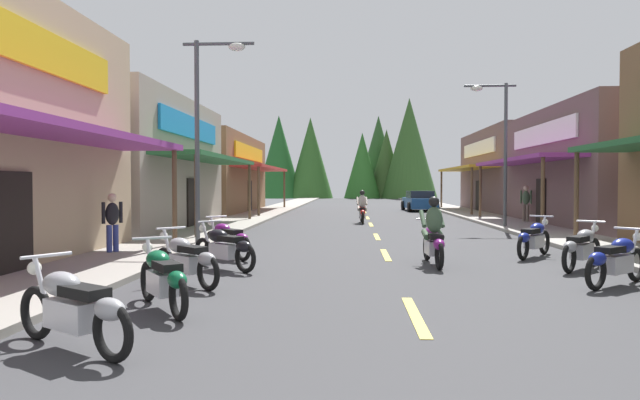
{
  "coord_description": "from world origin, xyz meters",
  "views": [
    {
      "loc": [
        -0.89,
        -0.63,
        1.84
      ],
      "look_at": [
        -2.8,
        33.13,
        0.89
      ],
      "focal_mm": 31.16,
      "sensor_mm": 36.0,
      "label": 1
    }
  ],
  "objects_px": {
    "streetlamp_right": "(498,134)",
    "motorcycle_parked_left_3": "(224,247)",
    "motorcycle_parked_right_3": "(616,259)",
    "pedestrian_by_shop": "(112,220)",
    "motorcycle_parked_right_5": "(534,238)",
    "motorcycle_parked_left_1": "(163,277)",
    "parked_car_curbside": "(420,201)",
    "pedestrian_waiting": "(526,201)",
    "motorcycle_parked_right_4": "(582,247)",
    "motorcycle_parked_left_2": "(186,259)",
    "motorcycle_parked_left_0": "(73,307)",
    "rider_cruising_trailing": "(362,209)",
    "streetlamp_left": "(208,112)",
    "motorcycle_parked_left_4": "(227,239)",
    "rider_cruising_lead": "(433,237)"
  },
  "relations": [
    {
      "from": "motorcycle_parked_left_4",
      "to": "motorcycle_parked_right_5",
      "type": "bearing_deg",
      "value": -128.98
    },
    {
      "from": "streetlamp_left",
      "to": "motorcycle_parked_left_1",
      "type": "bearing_deg",
      "value": -79.85
    },
    {
      "from": "streetlamp_right",
      "to": "motorcycle_parked_right_3",
      "type": "relative_size",
      "value": 3.5
    },
    {
      "from": "streetlamp_right",
      "to": "motorcycle_parked_left_3",
      "type": "distance_m",
      "value": 14.79
    },
    {
      "from": "motorcycle_parked_right_4",
      "to": "parked_car_curbside",
      "type": "distance_m",
      "value": 26.59
    },
    {
      "from": "motorcycle_parked_left_0",
      "to": "parked_car_curbside",
      "type": "relative_size",
      "value": 0.43
    },
    {
      "from": "motorcycle_parked_left_1",
      "to": "rider_cruising_trailing",
      "type": "xyz_separation_m",
      "value": [
        3.25,
        18.42,
        0.17
      ]
    },
    {
      "from": "motorcycle_parked_right_4",
      "to": "motorcycle_parked_left_2",
      "type": "relative_size",
      "value": 1.02
    },
    {
      "from": "motorcycle_parked_left_4",
      "to": "pedestrian_waiting",
      "type": "relative_size",
      "value": 0.9
    },
    {
      "from": "motorcycle_parked_right_3",
      "to": "pedestrian_by_shop",
      "type": "bearing_deg",
      "value": 122.5
    },
    {
      "from": "streetlamp_right",
      "to": "parked_car_curbside",
      "type": "xyz_separation_m",
      "value": [
        -1.27,
        15.57,
        -3.24
      ]
    },
    {
      "from": "motorcycle_parked_left_3",
      "to": "parked_car_curbside",
      "type": "xyz_separation_m",
      "value": [
        7.48,
        27.0,
        0.2
      ]
    },
    {
      "from": "motorcycle_parked_left_2",
      "to": "pedestrian_waiting",
      "type": "bearing_deg",
      "value": -81.74
    },
    {
      "from": "pedestrian_by_shop",
      "to": "pedestrian_waiting",
      "type": "distance_m",
      "value": 18.9
    },
    {
      "from": "motorcycle_parked_left_2",
      "to": "motorcycle_parked_left_0",
      "type": "bearing_deg",
      "value": 131.36
    },
    {
      "from": "motorcycle_parked_right_3",
      "to": "pedestrian_by_shop",
      "type": "relative_size",
      "value": 1.06
    },
    {
      "from": "motorcycle_parked_right_5",
      "to": "rider_cruising_trailing",
      "type": "distance_m",
      "value": 12.76
    },
    {
      "from": "streetlamp_left",
      "to": "rider_cruising_trailing",
      "type": "bearing_deg",
      "value": 65.03
    },
    {
      "from": "motorcycle_parked_right_5",
      "to": "motorcycle_parked_left_4",
      "type": "distance_m",
      "value": 7.7
    },
    {
      "from": "streetlamp_right",
      "to": "motorcycle_parked_left_2",
      "type": "relative_size",
      "value": 3.64
    },
    {
      "from": "motorcycle_parked_right_4",
      "to": "pedestrian_by_shop",
      "type": "distance_m",
      "value": 11.16
    },
    {
      "from": "motorcycle_parked_right_4",
      "to": "pedestrian_by_shop",
      "type": "bearing_deg",
      "value": 123.08
    },
    {
      "from": "rider_cruising_lead",
      "to": "parked_car_curbside",
      "type": "xyz_separation_m",
      "value": [
        2.87,
        26.13,
        0.03
      ]
    },
    {
      "from": "motorcycle_parked_right_3",
      "to": "motorcycle_parked_left_0",
      "type": "relative_size",
      "value": 0.92
    },
    {
      "from": "motorcycle_parked_right_5",
      "to": "motorcycle_parked_left_2",
      "type": "height_order",
      "value": "same"
    },
    {
      "from": "motorcycle_parked_right_3",
      "to": "pedestrian_waiting",
      "type": "bearing_deg",
      "value": 38.67
    },
    {
      "from": "pedestrian_waiting",
      "to": "rider_cruising_lead",
      "type": "bearing_deg",
      "value": -160.78
    },
    {
      "from": "motorcycle_parked_right_5",
      "to": "motorcycle_parked_left_1",
      "type": "bearing_deg",
      "value": 168.1
    },
    {
      "from": "pedestrian_by_shop",
      "to": "pedestrian_waiting",
      "type": "height_order",
      "value": "pedestrian_waiting"
    },
    {
      "from": "pedestrian_by_shop",
      "to": "streetlamp_left",
      "type": "bearing_deg",
      "value": 88.43
    },
    {
      "from": "motorcycle_parked_left_3",
      "to": "rider_cruising_trailing",
      "type": "distance_m",
      "value": 14.86
    },
    {
      "from": "streetlamp_left",
      "to": "pedestrian_by_shop",
      "type": "height_order",
      "value": "streetlamp_left"
    },
    {
      "from": "rider_cruising_lead",
      "to": "rider_cruising_trailing",
      "type": "height_order",
      "value": "same"
    },
    {
      "from": "parked_car_curbside",
      "to": "rider_cruising_trailing",
      "type": "bearing_deg",
      "value": 158.14
    },
    {
      "from": "parked_car_curbside",
      "to": "pedestrian_waiting",
      "type": "bearing_deg",
      "value": -168.12
    },
    {
      "from": "motorcycle_parked_left_2",
      "to": "motorcycle_parked_left_4",
      "type": "relative_size",
      "value": 1.02
    },
    {
      "from": "motorcycle_parked_left_3",
      "to": "pedestrian_waiting",
      "type": "xyz_separation_m",
      "value": [
        10.85,
        14.45,
        0.57
      ]
    },
    {
      "from": "motorcycle_parked_right_3",
      "to": "motorcycle_parked_right_5",
      "type": "relative_size",
      "value": 0.97
    },
    {
      "from": "motorcycle_parked_left_4",
      "to": "motorcycle_parked_right_3",
      "type": "bearing_deg",
      "value": -156.63
    },
    {
      "from": "motorcycle_parked_left_0",
      "to": "motorcycle_parked_left_3",
      "type": "relative_size",
      "value": 1.1
    },
    {
      "from": "streetlamp_right",
      "to": "rider_cruising_lead",
      "type": "relative_size",
      "value": 2.8
    },
    {
      "from": "parked_car_curbside",
      "to": "motorcycle_parked_left_2",
      "type": "bearing_deg",
      "value": 161.86
    },
    {
      "from": "motorcycle_parked_right_5",
      "to": "pedestrian_waiting",
      "type": "bearing_deg",
      "value": 21.04
    },
    {
      "from": "streetlamp_left",
      "to": "pedestrian_waiting",
      "type": "relative_size",
      "value": 3.36
    },
    {
      "from": "parked_car_curbside",
      "to": "motorcycle_parked_right_5",
      "type": "bearing_deg",
      "value": 176.49
    },
    {
      "from": "motorcycle_parked_left_4",
      "to": "rider_cruising_trailing",
      "type": "height_order",
      "value": "rider_cruising_trailing"
    },
    {
      "from": "pedestrian_by_shop",
      "to": "parked_car_curbside",
      "type": "bearing_deg",
      "value": 103.05
    },
    {
      "from": "motorcycle_parked_left_2",
      "to": "rider_cruising_trailing",
      "type": "bearing_deg",
      "value": -59.65
    },
    {
      "from": "motorcycle_parked_right_4",
      "to": "rider_cruising_lead",
      "type": "distance_m",
      "value": 3.14
    },
    {
      "from": "streetlamp_right",
      "to": "pedestrian_by_shop",
      "type": "xyz_separation_m",
      "value": [
        -12.08,
        -9.46,
        -2.99
      ]
    }
  ]
}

